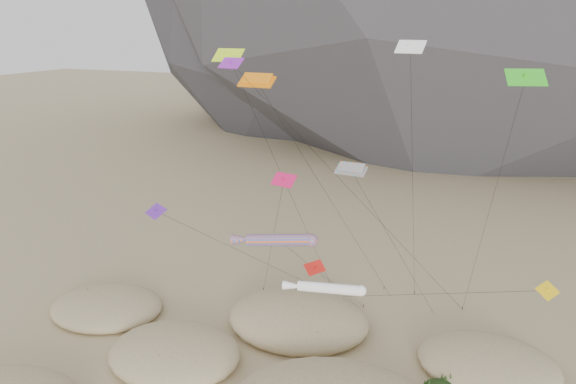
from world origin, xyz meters
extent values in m
ellipsoid|color=#CCB789|center=(-10.78, 7.12, 0.65)|extent=(11.49, 9.76, 2.87)
ellipsoid|color=#CCB789|center=(-3.13, 16.24, 0.76)|extent=(13.44, 11.42, 3.38)
ellipsoid|color=#CCB789|center=(13.80, 15.76, 0.53)|extent=(11.44, 9.72, 2.36)
ellipsoid|color=#CCB789|center=(-21.66, 11.72, 0.50)|extent=(11.30, 9.61, 2.24)
ellipsoid|color=black|center=(-10.74, 5.19, 0.80)|extent=(2.81, 2.40, 0.84)
ellipsoid|color=black|center=(-7.92, 6.05, 0.70)|extent=(2.25, 1.93, 0.68)
ellipsoid|color=black|center=(-3.26, 17.09, 1.00)|extent=(2.74, 2.34, 0.82)
ellipsoid|color=black|center=(-0.75, 13.68, 0.90)|extent=(2.80, 2.40, 0.84)
ellipsoid|color=black|center=(13.84, 15.04, 0.70)|extent=(2.25, 1.93, 0.68)
ellipsoid|color=black|center=(-23.48, 12.37, 0.50)|extent=(2.32, 1.98, 0.70)
ellipsoid|color=black|center=(-20.98, 11.47, 0.40)|extent=(1.99, 1.70, 0.60)
cylinder|color=#3F2D1E|center=(-1.55, 23.16, 0.15)|extent=(0.08, 0.08, 0.30)
cylinder|color=#3F2D1E|center=(2.63, 26.84, 0.15)|extent=(0.08, 0.08, 0.30)
cylinder|color=#3F2D1E|center=(1.62, 22.13, 0.15)|extent=(0.08, 0.08, 0.30)
cylinder|color=#3F2D1E|center=(5.87, 26.95, 0.15)|extent=(0.08, 0.08, 0.30)
cylinder|color=#3F2D1E|center=(12.50, 19.40, 0.15)|extent=(0.08, 0.08, 0.30)
cylinder|color=#3F2D1E|center=(-6.69, 23.03, 0.15)|extent=(0.08, 0.08, 0.30)
cylinder|color=#3F2D1E|center=(10.87, 25.35, 0.15)|extent=(0.08, 0.08, 0.30)
cylinder|color=#3F2D1E|center=(-9.21, 21.67, 0.15)|extent=(0.08, 0.08, 0.30)
cylinder|color=orange|center=(-2.12, 9.43, 11.37)|extent=(5.29, 1.62, 1.47)
sphere|color=orange|center=(0.43, 9.77, 11.57)|extent=(0.99, 0.99, 0.99)
cone|color=orange|center=(-4.92, 9.05, 11.11)|extent=(2.23, 1.12, 1.06)
cylinder|color=black|center=(-0.97, 16.27, 5.68)|extent=(2.32, 13.70, 11.38)
cylinder|color=white|center=(3.21, 5.61, 10.03)|extent=(4.47, 0.96, 1.01)
sphere|color=white|center=(5.41, 5.74, 10.21)|extent=(0.74, 0.74, 0.74)
cone|color=white|center=(0.80, 5.47, 9.81)|extent=(1.83, 0.74, 0.75)
cylinder|color=black|center=(-0.65, 15.05, 5.02)|extent=(7.75, 18.89, 10.06)
cube|color=orange|center=(-5.21, 12.38, 23.00)|extent=(2.95, 1.30, 0.85)
cube|color=orange|center=(-5.21, 12.38, 23.22)|extent=(2.51, 1.02, 0.83)
cylinder|color=black|center=(-0.80, 18.97, 11.50)|extent=(8.84, 13.22, 23.01)
cube|color=#FF601A|center=(2.93, 11.11, 17.00)|extent=(2.37, 1.15, 0.64)
cube|color=#FF601A|center=(2.93, 11.11, 17.21)|extent=(2.01, 0.92, 0.63)
cylinder|color=black|center=(5.67, 17.25, 8.50)|extent=(5.50, 12.32, 17.02)
cube|color=white|center=(6.12, 14.46, 25.70)|extent=(2.22, 1.32, 0.92)
cube|color=white|center=(6.12, 14.46, 25.55)|extent=(0.30, 0.36, 0.69)
cylinder|color=black|center=(6.00, 20.70, 12.88)|extent=(0.28, 12.51, 25.67)
cube|color=#C7F91A|center=(-8.23, 13.49, 24.87)|extent=(2.51, 1.31, 1.01)
cube|color=#C7F91A|center=(-8.23, 13.49, 24.72)|extent=(0.31, 0.33, 0.83)
cylinder|color=black|center=(-4.89, 18.33, 12.46)|extent=(6.71, 9.70, 24.83)
cube|color=purple|center=(-5.66, 9.08, 24.59)|extent=(1.95, 1.24, 0.74)
cube|color=purple|center=(-5.66, 9.08, 24.44)|extent=(0.26, 0.28, 0.61)
cylinder|color=black|center=(2.61, 17.22, 12.32)|extent=(16.56, 16.30, 24.56)
cube|color=#CC1351|center=(-2.35, 10.95, 15.74)|extent=(2.10, 1.33, 0.87)
cube|color=#CC1351|center=(-2.35, 10.95, 15.59)|extent=(0.30, 0.35, 0.64)
cylinder|color=black|center=(-5.78, 16.31, 7.89)|extent=(6.89, 10.75, 15.70)
cube|color=green|center=(14.07, 15.09, 23.76)|extent=(2.97, 2.10, 1.09)
cube|color=green|center=(14.07, 15.09, 23.61)|extent=(0.41, 0.43, 0.90)
cylinder|color=black|center=(12.47, 20.22, 11.90)|extent=(3.22, 10.29, 23.72)
cube|color=red|center=(0.67, 9.88, 9.33)|extent=(1.53, 1.83, 0.74)
cube|color=red|center=(0.67, 9.88, 9.18)|extent=(0.33, 0.31, 0.55)
cylinder|color=black|center=(1.14, 16.00, 4.69)|extent=(0.97, 12.26, 9.30)
cube|color=yellow|center=(16.89, 9.70, 10.56)|extent=(1.65, 2.03, 0.61)
cube|color=yellow|center=(16.89, 9.70, 10.41)|extent=(0.24, 0.26, 0.62)
cylinder|color=black|center=(7.67, 16.43, 5.31)|extent=(18.47, 13.48, 10.53)
cube|color=#5C1BA1|center=(-12.08, 7.72, 12.95)|extent=(2.33, 2.03, 0.70)
cube|color=#5C1BA1|center=(-12.08, 7.72, 12.80)|extent=(0.30, 0.28, 0.71)
cylinder|color=black|center=(-6.82, 15.44, 6.50)|extent=(10.56, 15.46, 12.92)
camera|label=1|loc=(13.73, -27.53, 27.36)|focal=35.00mm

